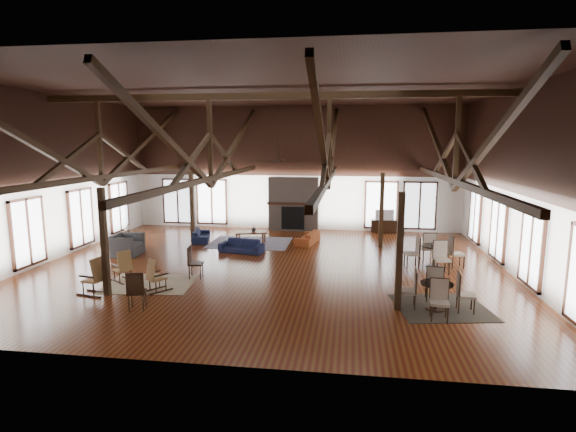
# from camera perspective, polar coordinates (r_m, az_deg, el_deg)

# --- Properties ---
(floor) EXTENTS (16.00, 16.00, 0.00)m
(floor) POSITION_cam_1_polar(r_m,az_deg,el_deg) (15.67, -2.40, -6.45)
(floor) COLOR #613314
(floor) RESTS_ON ground
(ceiling) EXTENTS (16.00, 14.00, 0.02)m
(ceiling) POSITION_cam_1_polar(r_m,az_deg,el_deg) (15.18, -2.56, 15.90)
(ceiling) COLOR black
(ceiling) RESTS_ON wall_back
(wall_back) EXTENTS (16.00, 0.02, 6.00)m
(wall_back) POSITION_cam_1_polar(r_m,az_deg,el_deg) (22.04, 0.84, 6.05)
(wall_back) COLOR white
(wall_back) RESTS_ON floor
(wall_front) EXTENTS (16.00, 0.02, 6.00)m
(wall_front) POSITION_cam_1_polar(r_m,az_deg,el_deg) (8.39, -11.16, 0.52)
(wall_front) COLOR white
(wall_front) RESTS_ON floor
(wall_left) EXTENTS (0.02, 14.00, 6.00)m
(wall_left) POSITION_cam_1_polar(r_m,az_deg,el_deg) (18.35, -27.94, 4.31)
(wall_left) COLOR white
(wall_left) RESTS_ON floor
(wall_right) EXTENTS (0.02, 14.00, 6.00)m
(wall_right) POSITION_cam_1_polar(r_m,az_deg,el_deg) (15.78, 27.49, 3.70)
(wall_right) COLOR white
(wall_right) RESTS_ON floor
(roof_truss) EXTENTS (15.60, 14.07, 3.14)m
(roof_truss) POSITION_cam_1_polar(r_m,az_deg,el_deg) (15.08, -2.50, 8.44)
(roof_truss) COLOR black
(roof_truss) RESTS_ON wall_back
(post_grid) EXTENTS (8.16, 7.16, 3.05)m
(post_grid) POSITION_cam_1_polar(r_m,az_deg,el_deg) (15.32, -2.44, -0.96)
(post_grid) COLOR black
(post_grid) RESTS_ON floor
(fireplace) EXTENTS (2.50, 0.69, 2.60)m
(fireplace) POSITION_cam_1_polar(r_m,az_deg,el_deg) (21.87, 0.72, 1.52)
(fireplace) COLOR #77665A
(fireplace) RESTS_ON floor
(ceiling_fan) EXTENTS (1.60, 1.60, 0.75)m
(ceiling_fan) POSITION_cam_1_polar(r_m,az_deg,el_deg) (14.02, -1.22, 7.18)
(ceiling_fan) COLOR black
(ceiling_fan) RESTS_ON roof_truss
(sofa_navy_front) EXTENTS (1.82, 0.99, 0.50)m
(sofa_navy_front) POSITION_cam_1_polar(r_m,az_deg,el_deg) (17.69, -5.94, -3.82)
(sofa_navy_front) COLOR black
(sofa_navy_front) RESTS_ON floor
(sofa_navy_left) EXTENTS (1.79, 1.05, 0.49)m
(sofa_navy_left) POSITION_cam_1_polar(r_m,az_deg,el_deg) (19.98, -10.96, -2.43)
(sofa_navy_left) COLOR #131A36
(sofa_navy_left) RESTS_ON floor
(sofa_orange) EXTENTS (1.84, 1.00, 0.51)m
(sofa_orange) POSITION_cam_1_polar(r_m,az_deg,el_deg) (19.19, 2.46, -2.73)
(sofa_orange) COLOR brown
(sofa_orange) RESTS_ON floor
(coffee_table) EXTENTS (1.47, 1.01, 0.51)m
(coffee_table) POSITION_cam_1_polar(r_m,az_deg,el_deg) (19.17, -4.74, -2.15)
(coffee_table) COLOR brown
(coffee_table) RESTS_ON floor
(vase) EXTENTS (0.22, 0.22, 0.21)m
(vase) POSITION_cam_1_polar(r_m,az_deg,el_deg) (19.21, -4.39, -1.63)
(vase) COLOR #B2B2B2
(vase) RESTS_ON coffee_table
(armchair) EXTENTS (1.24, 1.09, 0.78)m
(armchair) POSITION_cam_1_polar(r_m,az_deg,el_deg) (18.26, -19.87, -3.47)
(armchair) COLOR #2C2C2F
(armchair) RESTS_ON floor
(side_table_lamp) EXTENTS (0.42, 0.42, 1.08)m
(side_table_lamp) POSITION_cam_1_polar(r_m,az_deg,el_deg) (19.10, -19.58, -2.85)
(side_table_lamp) COLOR black
(side_table_lamp) RESTS_ON floor
(rocking_chair_a) EXTENTS (0.87, 0.78, 0.99)m
(rocking_chair_a) POSITION_cam_1_polar(r_m,az_deg,el_deg) (14.77, -20.15, -6.13)
(rocking_chair_a) COLOR brown
(rocking_chair_a) RESTS_ON floor
(rocking_chair_b) EXTENTS (0.76, 0.84, 0.97)m
(rocking_chair_b) POSITION_cam_1_polar(r_m,az_deg,el_deg) (13.55, -16.59, -7.38)
(rocking_chair_b) COLOR brown
(rocking_chair_b) RESTS_ON floor
(rocking_chair_c) EXTENTS (0.91, 0.59, 1.08)m
(rocking_chair_c) POSITION_cam_1_polar(r_m,az_deg,el_deg) (13.84, -23.25, -7.18)
(rocking_chair_c) COLOR brown
(rocking_chair_c) RESTS_ON floor
(side_chair_a) EXTENTS (0.48, 0.48, 1.03)m
(side_chair_a) POSITION_cam_1_polar(r_m,az_deg,el_deg) (14.56, -12.02, -5.45)
(side_chair_a) COLOR black
(side_chair_a) RESTS_ON floor
(side_chair_b) EXTENTS (0.54, 0.54, 1.03)m
(side_chair_b) POSITION_cam_1_polar(r_m,az_deg,el_deg) (12.16, -18.75, -8.68)
(side_chair_b) COLOR black
(side_chair_b) RESTS_ON floor
(cafe_table_near) EXTENTS (1.91, 1.91, 0.99)m
(cafe_table_near) POSITION_cam_1_polar(r_m,az_deg,el_deg) (12.26, 18.34, -9.05)
(cafe_table_near) COLOR black
(cafe_table_near) RESTS_ON floor
(cafe_table_far) EXTENTS (2.08, 2.08, 1.07)m
(cafe_table_far) POSITION_cam_1_polar(r_m,az_deg,el_deg) (16.27, 18.08, -4.38)
(cafe_table_far) COLOR black
(cafe_table_far) RESTS_ON floor
(cup_near) EXTENTS (0.13, 0.13, 0.09)m
(cup_near) POSITION_cam_1_polar(r_m,az_deg,el_deg) (12.09, 18.09, -7.98)
(cup_near) COLOR #B2B2B2
(cup_near) RESTS_ON cafe_table_near
(cup_far) EXTENTS (0.15, 0.15, 0.10)m
(cup_far) POSITION_cam_1_polar(r_m,az_deg,el_deg) (16.27, 17.89, -3.33)
(cup_far) COLOR #B2B2B2
(cup_far) RESTS_ON cafe_table_far
(tv_console) EXTENTS (1.20, 0.45, 0.60)m
(tv_console) POSITION_cam_1_polar(r_m,az_deg,el_deg) (22.00, 12.05, -1.25)
(tv_console) COLOR black
(tv_console) RESTS_ON floor
(television) EXTENTS (0.89, 0.21, 0.51)m
(television) POSITION_cam_1_polar(r_m,az_deg,el_deg) (21.91, 12.13, 0.17)
(television) COLOR #B2B2B2
(television) RESTS_ON tv_console
(rug_tan) EXTENTS (2.77, 2.27, 0.01)m
(rug_tan) POSITION_cam_1_polar(r_m,az_deg,el_deg) (14.47, -17.08, -8.20)
(rug_tan) COLOR tan
(rug_tan) RESTS_ON floor
(rug_navy) EXTENTS (3.40, 2.56, 0.01)m
(rug_navy) POSITION_cam_1_polar(r_m,az_deg,el_deg) (19.36, -4.84, -3.40)
(rug_navy) COLOR #1A1947
(rug_navy) RESTS_ON floor
(rug_dark) EXTENTS (2.61, 2.44, 0.01)m
(rug_dark) POSITION_cam_1_polar(r_m,az_deg,el_deg) (12.60, 18.91, -10.91)
(rug_dark) COLOR black
(rug_dark) RESTS_ON floor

